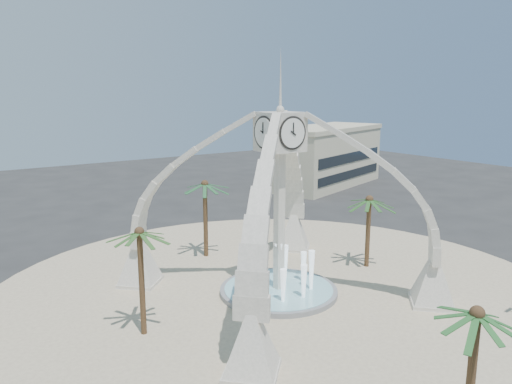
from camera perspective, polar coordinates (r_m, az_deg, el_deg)
ground at (r=34.81m, az=2.59°, el=-11.54°), size 140.00×140.00×0.00m
plaza at (r=34.80m, az=2.59°, el=-11.50°), size 40.00×40.00×0.06m
clock_tower at (r=32.82m, az=2.69°, el=-1.06°), size 17.94×17.94×16.30m
fountain at (r=34.70m, az=2.59°, el=-11.11°), size 8.00×8.00×3.62m
building_ne at (r=73.43m, az=7.94°, el=4.11°), size 21.87×14.17×8.60m
palm_east at (r=39.23m, az=12.84°, el=-0.93°), size 4.64×4.64×6.17m
palm_west at (r=28.06m, az=-13.19°, el=-4.67°), size 4.17×4.17×6.71m
palm_north at (r=40.76m, az=-5.87°, el=0.79°), size 4.27×4.27×6.92m
palm_south at (r=20.88m, az=23.94°, el=-12.77°), size 3.99×3.99×6.16m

